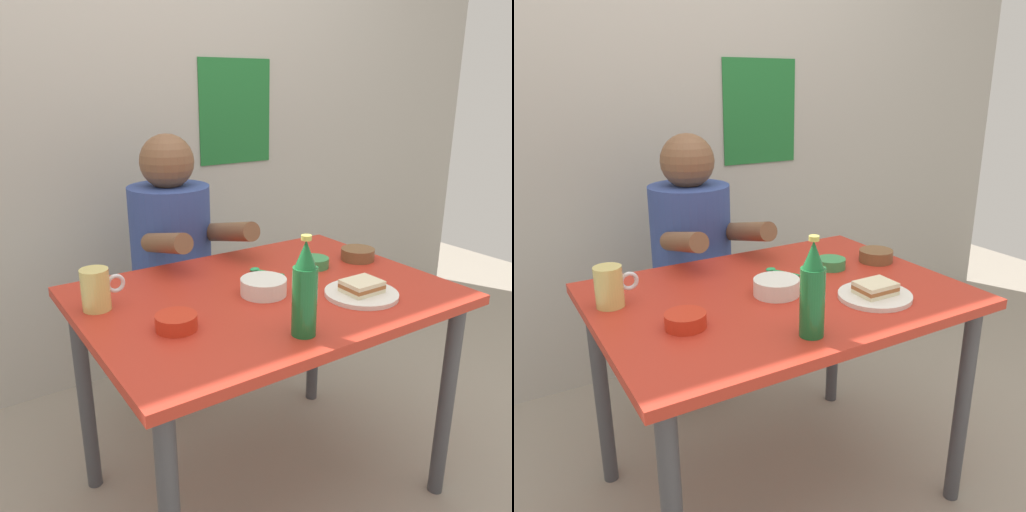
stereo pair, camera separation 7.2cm
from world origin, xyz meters
The scene contains 14 objects.
ground_plane centered at (0.00, 0.00, 0.00)m, with size 6.00×6.00×0.00m, color gray.
wall_back centered at (0.00, 1.05, 1.30)m, with size 4.40×0.09×2.60m.
dining_table centered at (0.00, 0.00, 0.65)m, with size 1.10×0.80×0.74m.
stool centered at (-0.03, 0.63, 0.35)m, with size 0.34×0.34×0.45m.
person_seated centered at (-0.03, 0.62, 0.77)m, with size 0.33×0.56×0.72m.
plate_orange centered at (0.22, -0.19, 0.75)m, with size 0.22×0.22×0.01m, color silver.
sandwich centered at (0.22, -0.19, 0.77)m, with size 0.11×0.09×0.04m.
beer_mug centered at (-0.47, 0.15, 0.80)m, with size 0.13×0.08×0.12m.
beer_bottle centered at (-0.08, -0.29, 0.86)m, with size 0.06×0.06×0.26m.
dip_bowl_green centered at (0.27, 0.09, 0.76)m, with size 0.10×0.10×0.03m.
sauce_bowl_chili centered at (-0.34, -0.09, 0.76)m, with size 0.11×0.11×0.04m.
condiment_bowl_brown centered at (0.45, 0.07, 0.76)m, with size 0.12×0.12×0.04m.
rice_bowl_white centered at (-0.02, -0.02, 0.77)m, with size 0.14×0.14×0.05m.
spoon centered at (0.08, 0.15, 0.75)m, with size 0.07×0.11×0.01m.
Camera 2 is at (-0.78, -1.26, 1.34)m, focal length 36.60 mm.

